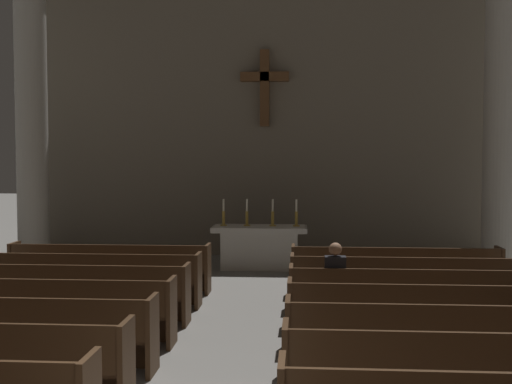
% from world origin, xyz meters
% --- Properties ---
extents(pew_left_row_5, '(3.88, 0.50, 0.95)m').
position_xyz_m(pew_left_row_5, '(-2.72, 4.52, 0.48)').
color(pew_left_row_5, '#422B19').
rests_on(pew_left_row_5, ground).
extents(pew_left_row_6, '(3.88, 0.50, 0.95)m').
position_xyz_m(pew_left_row_6, '(-2.72, 5.67, 0.48)').
color(pew_left_row_6, '#422B19').
rests_on(pew_left_row_6, ground).
extents(pew_left_row_7, '(3.88, 0.50, 0.95)m').
position_xyz_m(pew_left_row_7, '(-2.72, 6.81, 0.48)').
color(pew_left_row_7, '#422B19').
rests_on(pew_left_row_7, ground).
extents(pew_left_row_8, '(3.88, 0.50, 0.95)m').
position_xyz_m(pew_left_row_8, '(-2.72, 7.95, 0.48)').
color(pew_left_row_8, '#422B19').
rests_on(pew_left_row_8, ground).
extents(pew_right_row_3, '(3.88, 0.50, 0.95)m').
position_xyz_m(pew_right_row_3, '(2.72, 2.24, 0.48)').
color(pew_right_row_3, '#422B19').
rests_on(pew_right_row_3, ground).
extents(pew_right_row_4, '(3.88, 0.50, 0.95)m').
position_xyz_m(pew_right_row_4, '(2.72, 3.38, 0.48)').
color(pew_right_row_4, '#422B19').
rests_on(pew_right_row_4, ground).
extents(pew_right_row_5, '(3.88, 0.50, 0.95)m').
position_xyz_m(pew_right_row_5, '(2.72, 4.52, 0.48)').
color(pew_right_row_5, '#422B19').
rests_on(pew_right_row_5, ground).
extents(pew_right_row_6, '(3.88, 0.50, 0.95)m').
position_xyz_m(pew_right_row_6, '(2.72, 5.67, 0.48)').
color(pew_right_row_6, '#422B19').
rests_on(pew_right_row_6, ground).
extents(pew_right_row_7, '(3.88, 0.50, 0.95)m').
position_xyz_m(pew_right_row_7, '(2.72, 6.81, 0.48)').
color(pew_right_row_7, '#422B19').
rests_on(pew_right_row_7, ground).
extents(pew_right_row_8, '(3.88, 0.50, 0.95)m').
position_xyz_m(pew_right_row_8, '(2.72, 7.95, 0.48)').
color(pew_right_row_8, '#422B19').
rests_on(pew_right_row_8, ground).
extents(column_left_third, '(1.11, 1.11, 7.32)m').
position_xyz_m(column_left_third, '(-5.43, 10.74, 3.58)').
color(column_left_third, '#ADA89E').
rests_on(column_left_third, ground).
extents(column_right_third, '(1.11, 1.11, 7.32)m').
position_xyz_m(column_right_third, '(5.43, 10.74, 3.58)').
color(column_right_third, '#ADA89E').
rests_on(column_right_third, ground).
extents(altar, '(2.20, 0.90, 1.01)m').
position_xyz_m(altar, '(0.00, 10.71, 0.53)').
color(altar, '#BCB7AD').
rests_on(altar, ground).
extents(candlestick_outer_left, '(0.16, 0.16, 0.62)m').
position_xyz_m(candlestick_outer_left, '(-0.85, 10.71, 1.21)').
color(candlestick_outer_left, '#B79338').
rests_on(candlestick_outer_left, altar).
extents(candlestick_inner_left, '(0.16, 0.16, 0.62)m').
position_xyz_m(candlestick_inner_left, '(-0.30, 10.71, 1.21)').
color(candlestick_inner_left, '#B79338').
rests_on(candlestick_inner_left, altar).
extents(candlestick_inner_right, '(0.16, 0.16, 0.62)m').
position_xyz_m(candlestick_inner_right, '(0.30, 10.71, 1.21)').
color(candlestick_inner_right, '#B79338').
rests_on(candlestick_inner_right, altar).
extents(candlestick_outer_right, '(0.16, 0.16, 0.62)m').
position_xyz_m(candlestick_outer_right, '(0.85, 10.71, 1.21)').
color(candlestick_outer_right, '#B79338').
rests_on(candlestick_outer_right, altar).
extents(apse_with_cross, '(12.05, 0.49, 8.00)m').
position_xyz_m(apse_with_cross, '(0.00, 12.89, 4.01)').
color(apse_with_cross, '#706656').
rests_on(apse_with_cross, ground).
extents(lone_worshipper, '(0.32, 0.43, 1.32)m').
position_xyz_m(lone_worshipper, '(1.49, 5.70, 0.69)').
color(lone_worshipper, '#26262B').
rests_on(lone_worshipper, ground).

